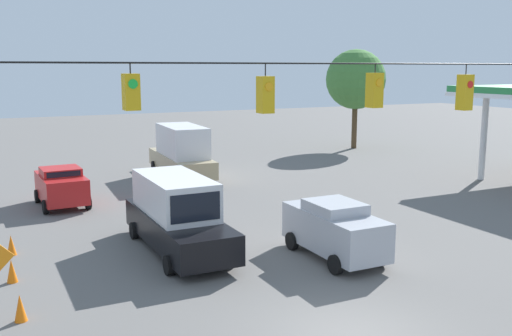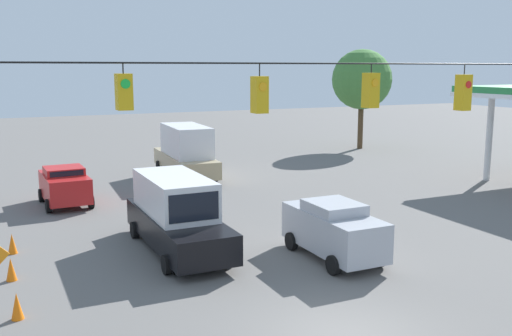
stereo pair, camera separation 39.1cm
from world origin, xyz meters
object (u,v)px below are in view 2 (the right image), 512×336
Objects in this scene: tree_horizon_left at (362,80)px; overhead_signal_span at (321,140)px; box_truck_black_withflow_mid at (176,214)px; box_truck_tan_oncoming_deep at (186,152)px; traffic_cone_second at (11,269)px; traffic_cone_third at (12,244)px; sedan_silver_crossing_near at (333,229)px; traffic_cone_nearest at (17,306)px; sedan_red_withflow_far at (65,185)px.

overhead_signal_span is at bearing 52.86° from tree_horizon_left.
overhead_signal_span is 3.45× the size of box_truck_black_withflow_mid.
box_truck_tan_oncoming_deep is 17.44m from traffic_cone_second.
traffic_cone_second is 1.00× the size of traffic_cone_third.
overhead_signal_span is 12.19m from traffic_cone_third.
box_truck_black_withflow_mid reaches higher than sedan_silver_crossing_near.
box_truck_tan_oncoming_deep is 10.33× the size of traffic_cone_second.
box_truck_tan_oncoming_deep is at bearing -90.32° from sedan_silver_crossing_near.
overhead_signal_span is 8.99m from traffic_cone_nearest.
traffic_cone_nearest is at bearing 59.21° from box_truck_tan_oncoming_deep.
box_truck_black_withflow_mid is at bearing 41.57° from tree_horizon_left.
tree_horizon_left is at bearing -143.73° from traffic_cone_second.
sedan_silver_crossing_near is at bearing 152.71° from traffic_cone_third.
box_truck_black_withflow_mid is 14.05m from box_truck_tan_oncoming_deep.
box_truck_tan_oncoming_deep reaches higher than traffic_cone_third.
overhead_signal_span is 10.44m from traffic_cone_second.
traffic_cone_second is at bearing 36.27° from tree_horizon_left.
box_truck_tan_oncoming_deep is 10.33× the size of traffic_cone_nearest.
overhead_signal_span is at bearing 157.49° from traffic_cone_nearest.
sedan_silver_crossing_near is 28.02m from tree_horizon_left.
overhead_signal_span reaches higher than sedan_red_withflow_far.
overhead_signal_span is at bearing 129.08° from traffic_cone_third.
traffic_cone_nearest is (7.29, -3.02, -4.31)m from overhead_signal_span.
traffic_cone_second is (10.24, 14.08, -1.16)m from box_truck_tan_oncoming_deep.
tree_horizon_left is (-19.50, -25.74, 0.86)m from overhead_signal_span.
traffic_cone_second is 33.67m from tree_horizon_left.
sedan_silver_crossing_near is 11.28m from traffic_cone_third.
traffic_cone_nearest is (10.11, 0.66, -0.67)m from sedan_silver_crossing_near.
traffic_cone_third is (10.10, 11.29, -1.16)m from box_truck_tan_oncoming_deep.
box_truck_tan_oncoming_deep is 8.77m from sedan_red_withflow_far.
box_truck_tan_oncoming_deep reaches higher than traffic_cone_nearest.
sedan_red_withflow_far is (7.41, -11.95, -0.07)m from sedan_silver_crossing_near.
sedan_red_withflow_far is (4.59, -15.63, -3.71)m from overhead_signal_span.
overhead_signal_span is at bearing 81.77° from box_truck_tan_oncoming_deep.
sedan_red_withflow_far is 5.37× the size of traffic_cone_third.
sedan_silver_crossing_near reaches higher than traffic_cone_third.
traffic_cone_nearest is 5.83m from traffic_cone_third.
sedan_red_withflow_far is 5.37× the size of traffic_cone_nearest.
overhead_signal_span is 31.92× the size of traffic_cone_second.
box_truck_tan_oncoming_deep reaches higher than box_truck_black_withflow_mid.
box_truck_black_withflow_mid is 5.70m from traffic_cone_second.
traffic_cone_nearest is 0.09× the size of tree_horizon_left.
sedan_silver_crossing_near is at bearing 145.06° from box_truck_black_withflow_mid.
box_truck_black_withflow_mid is 9.26× the size of traffic_cone_nearest.
traffic_cone_nearest and traffic_cone_second have the same top height.
sedan_silver_crossing_near is 5.95× the size of traffic_cone_second.
box_truck_black_withflow_mid is at bearing 160.12° from traffic_cone_third.
traffic_cone_second is at bearing 74.04° from sedan_red_withflow_far.
box_truck_black_withflow_mid is at bearing -145.02° from traffic_cone_nearest.
overhead_signal_span is 20.59m from box_truck_tan_oncoming_deep.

